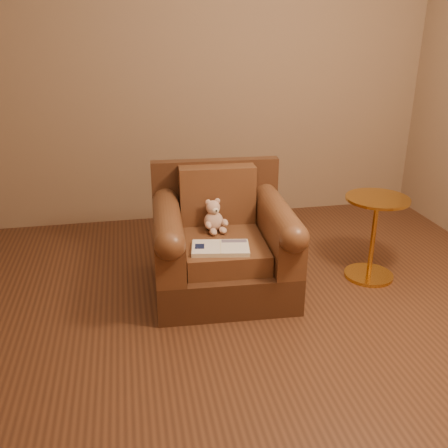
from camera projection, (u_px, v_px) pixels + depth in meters
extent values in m
plane|color=#522E1C|center=(258.00, 338.00, 2.84)|extent=(4.00, 4.00, 0.00)
cube|color=#8E7157|center=(201.00, 63.00, 4.15)|extent=(4.00, 0.02, 2.70)
cube|color=#462817|center=(223.00, 272.00, 3.33)|extent=(0.92, 0.88, 0.25)
cube|color=#462817|center=(215.00, 197.00, 3.52)|extent=(0.89, 0.13, 0.55)
cube|color=brown|center=(224.00, 249.00, 3.22)|extent=(0.54, 0.64, 0.13)
cube|color=brown|center=(217.00, 195.00, 3.40)|extent=(0.52, 0.17, 0.40)
cube|color=brown|center=(168.00, 241.00, 3.14)|extent=(0.21, 0.76, 0.28)
cube|color=brown|center=(277.00, 235.00, 3.23)|extent=(0.21, 0.76, 0.28)
cylinder|color=brown|center=(167.00, 220.00, 3.09)|extent=(0.21, 0.76, 0.18)
cylinder|color=brown|center=(278.00, 215.00, 3.18)|extent=(0.21, 0.76, 0.18)
ellipsoid|color=#D1A892|center=(214.00, 221.00, 3.32)|extent=(0.13, 0.12, 0.13)
sphere|color=#D1A892|center=(213.00, 207.00, 3.29)|extent=(0.09, 0.09, 0.09)
ellipsoid|color=#D1A892|center=(208.00, 202.00, 3.26)|extent=(0.04, 0.02, 0.04)
ellipsoid|color=#D1A892|center=(217.00, 201.00, 3.29)|extent=(0.04, 0.02, 0.04)
ellipsoid|color=beige|center=(216.00, 211.00, 3.25)|extent=(0.04, 0.03, 0.04)
sphere|color=black|center=(216.00, 211.00, 3.24)|extent=(0.01, 0.01, 0.01)
ellipsoid|color=#D1A892|center=(208.00, 225.00, 3.25)|extent=(0.04, 0.08, 0.04)
ellipsoid|color=#D1A892|center=(225.00, 223.00, 3.29)|extent=(0.04, 0.08, 0.04)
ellipsoid|color=#D1A892|center=(213.00, 232.00, 3.25)|extent=(0.05, 0.08, 0.04)
ellipsoid|color=#D1A892|center=(223.00, 230.00, 3.28)|extent=(0.05, 0.08, 0.04)
cube|color=beige|center=(220.00, 248.00, 3.04)|extent=(0.38, 0.26, 0.02)
cube|color=white|center=(206.00, 246.00, 3.03)|extent=(0.20, 0.23, 0.00)
cube|color=white|center=(235.00, 246.00, 3.03)|extent=(0.20, 0.23, 0.00)
cube|color=beige|center=(220.00, 246.00, 3.03)|extent=(0.04, 0.21, 0.00)
cube|color=#0F1638|center=(200.00, 246.00, 3.03)|extent=(0.07, 0.08, 0.00)
cube|color=slate|center=(234.00, 241.00, 3.10)|extent=(0.16, 0.07, 0.00)
cylinder|color=gold|center=(368.00, 275.00, 3.52)|extent=(0.34, 0.34, 0.03)
cylinder|color=gold|center=(373.00, 238.00, 3.42)|extent=(0.03, 0.03, 0.55)
cylinder|color=gold|center=(378.00, 199.00, 3.31)|extent=(0.42, 0.42, 0.02)
cylinder|color=gold|center=(378.00, 201.00, 3.31)|extent=(0.03, 0.03, 0.02)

